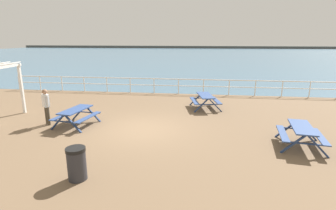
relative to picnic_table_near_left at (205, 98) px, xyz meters
The scene contains 9 objects.
ground_plane 4.85m from the picnic_table_near_left, 125.06° to the right, with size 30.00×24.00×0.20m, color brown.
sea_band 48.90m from the picnic_table_near_left, 93.23° to the left, with size 142.00×90.00×0.01m, color #476B84.
distant_shoreline 91.86m from the picnic_table_near_left, 91.72° to the left, with size 142.00×6.00×1.80m, color #4C4C47.
seaward_railing 4.71m from the picnic_table_near_left, 125.83° to the left, with size 23.07×0.07×1.08m.
picnic_table_near_left is the anchor object (origin of this frame).
picnic_table_near_right 6.97m from the picnic_table_near_left, 146.74° to the right, with size 1.77×2.00×0.80m.
picnic_table_mid_centre 6.07m from the picnic_table_near_left, 55.56° to the right, with size 1.76×1.99×0.80m.
visitor 8.17m from the picnic_table_near_left, 151.75° to the right, with size 0.44×0.38×1.66m.
litter_bin 9.02m from the picnic_table_near_left, 113.62° to the right, with size 0.55×0.55×0.95m.
Camera 1 is at (2.54, -10.62, 3.88)m, focal length 28.02 mm.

